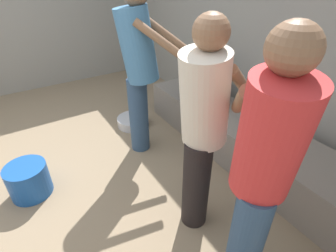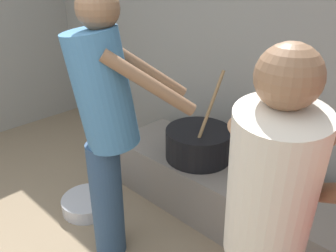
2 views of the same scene
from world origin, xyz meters
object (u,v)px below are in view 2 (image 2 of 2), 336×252
object	(u,v)px
cooking_pot_main	(199,143)
cook_in_cream_shirt	(266,227)
cook_in_blue_shirt	(106,119)
metal_mixing_bowl	(88,203)

from	to	relation	value
cooking_pot_main	cook_in_cream_shirt	size ratio (longest dim) A/B	0.44
cook_in_blue_shirt	cooking_pot_main	bearing A→B (deg)	85.81
cooking_pot_main	cook_in_blue_shirt	size ratio (longest dim) A/B	0.41
metal_mixing_bowl	cook_in_cream_shirt	bearing A→B (deg)	-6.99
cooking_pot_main	cook_in_blue_shirt	world-z (taller)	cook_in_blue_shirt
cook_in_cream_shirt	cook_in_blue_shirt	distance (m)	1.06
cooking_pot_main	cook_in_blue_shirt	distance (m)	0.89
cooking_pot_main	cook_in_cream_shirt	bearing A→B (deg)	-40.84
cook_in_cream_shirt	metal_mixing_bowl	xyz separation A→B (m)	(-1.55, 0.19, -0.83)
metal_mixing_bowl	cooking_pot_main	bearing A→B (deg)	50.77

